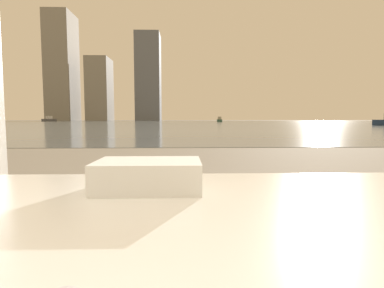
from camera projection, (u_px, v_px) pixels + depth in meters
The scene contains 7 objects.
towel_stack at pixel (148, 175), 0.82m from camera, with size 0.28×0.19×0.08m.
harbor_water at pixel (183, 122), 61.86m from camera, with size 180.00×110.00×0.01m.
harbor_boat_0 at pixel (49, 119), 82.78m from camera, with size 2.89×4.11×1.47m.
harbor_boat_1 at pixel (220, 120), 68.79m from camera, with size 1.31×3.23×1.18m.
skyline_tower_0 at pixel (62, 68), 114.58m from camera, with size 9.30×12.72×40.49m.
skyline_tower_1 at pixel (100, 90), 115.69m from camera, with size 8.27×11.46×23.87m.
skyline_tower_2 at pixel (148, 78), 115.85m from camera, with size 9.28×10.46×33.19m.
Camera 1 is at (0.00, -0.05, 0.69)m, focal length 28.00 mm.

